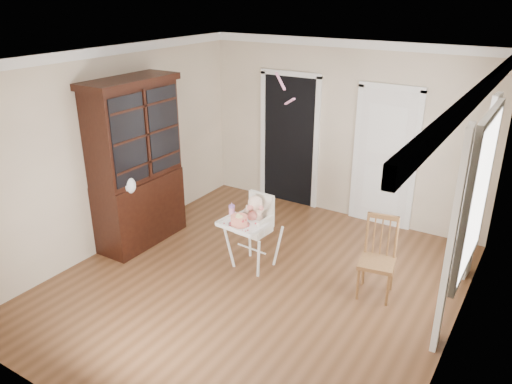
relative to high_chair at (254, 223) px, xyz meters
The scene contains 16 objects.
floor 0.75m from the high_chair, 55.04° to the right, with size 5.00×5.00×0.00m, color #55341D.
ceiling 2.13m from the high_chair, 55.04° to the right, with size 5.00×5.00×0.00m, color white.
wall_back 2.29m from the high_chair, 83.53° to the left, with size 4.50×4.50×0.00m, color beige.
wall_left 2.16m from the high_chair, behind, with size 5.00×5.00×0.00m, color beige.
wall_right 2.62m from the high_chair, ahead, with size 5.00×5.00×0.00m, color beige.
crown_molding 2.07m from the high_chair, 55.04° to the right, with size 4.50×5.00×0.12m, color white, non-canonical shape.
doorway 2.29m from the high_chair, 107.08° to the left, with size 1.06×0.05×2.22m.
closet_door 2.36m from the high_chair, 66.05° to the left, with size 0.96×0.09×2.13m.
window_right 2.55m from the high_chair, 10.54° to the left, with size 0.13×1.84×2.30m.
high_chair is the anchor object (origin of this frame).
baby 0.14m from the high_chair, 81.55° to the left, with size 0.29×0.22×0.44m.
cake 0.30m from the high_chair, 99.76° to the right, with size 0.27×0.27×0.12m.
sippy_cup 0.32m from the high_chair, 161.01° to the right, with size 0.08×0.08×0.19m.
china_cabinet 1.84m from the high_chair, behind, with size 0.61×1.37×2.32m.
dining_chair 1.58m from the high_chair, ahead, with size 0.46×0.46×0.97m.
streamer 1.87m from the high_chair, 99.09° to the left, with size 0.03×0.50×0.02m, color pink, non-canonical shape.
Camera 1 is at (2.78, -4.45, 3.38)m, focal length 35.00 mm.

